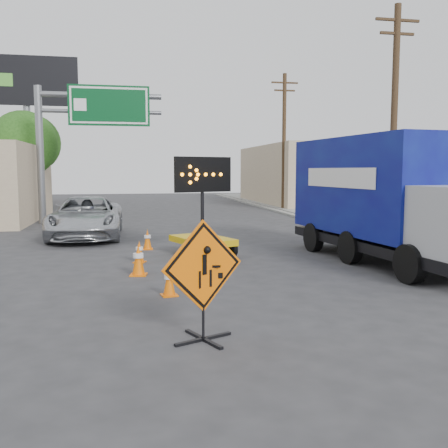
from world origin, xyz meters
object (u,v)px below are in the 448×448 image
object	(u,v)px
construction_sign	(203,278)
box_truck	(385,206)
arrow_board	(202,234)
pickup_truck	(86,217)

from	to	relation	value
construction_sign	box_truck	world-z (taller)	box_truck
arrow_board	box_truck	bearing A→B (deg)	-42.98
construction_sign	box_truck	distance (m)	8.49
box_truck	arrow_board	bearing A→B (deg)	151.80
arrow_board	box_truck	world-z (taller)	box_truck
construction_sign	arrow_board	bearing A→B (deg)	57.88
construction_sign	pickup_truck	size ratio (longest dim) A/B	0.33
box_truck	construction_sign	bearing A→B (deg)	-143.40
arrow_board	construction_sign	bearing A→B (deg)	-119.28
arrow_board	pickup_truck	xyz separation A→B (m)	(-3.92, 5.10, 0.13)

